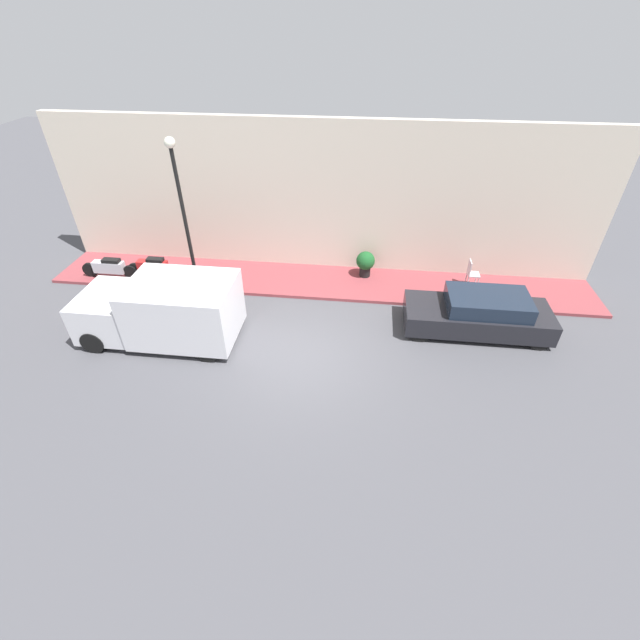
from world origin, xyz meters
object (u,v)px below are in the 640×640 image
at_px(streetlamp, 181,197).
at_px(cafe_chair, 472,272).
at_px(parked_car, 479,314).
at_px(scooter_silver, 110,267).
at_px(potted_plant, 365,262).
at_px(delivery_van, 162,310).
at_px(motorcycle_red, 154,268).

bearing_deg(streetlamp, cafe_chair, -83.57).
relative_size(parked_car, scooter_silver, 2.06).
bearing_deg(scooter_silver, potted_plant, -82.50).
height_order(scooter_silver, cafe_chair, cafe_chair).
bearing_deg(potted_plant, streetlamp, 103.12).
distance_m(parked_car, potted_plant, 4.45).
xyz_separation_m(delivery_van, potted_plant, (4.13, -5.80, -0.31)).
distance_m(delivery_van, streetlamp, 3.62).
bearing_deg(parked_car, cafe_chair, -3.98).
bearing_deg(streetlamp, potted_plant, -76.88).
bearing_deg(motorcycle_red, cafe_chair, -85.67).
bearing_deg(parked_car, delivery_van, 98.45).
relative_size(scooter_silver, potted_plant, 2.20).
bearing_deg(streetlamp, scooter_silver, 87.14).
bearing_deg(delivery_van, parked_car, -81.55).
bearing_deg(potted_plant, cafe_chair, -94.53).
distance_m(delivery_van, scooter_silver, 4.45).
bearing_deg(scooter_silver, motorcycle_red, -87.74).
bearing_deg(streetlamp, motorcycle_red, 82.07).
bearing_deg(cafe_chair, streetlamp, 96.43).
xyz_separation_m(parked_car, delivery_van, (-1.38, 9.30, 0.35)).
height_order(delivery_van, potted_plant, delivery_van).
bearing_deg(parked_car, motorcycle_red, 81.63).
distance_m(parked_car, scooter_silver, 12.71).
distance_m(motorcycle_red, streetlamp, 3.19).
distance_m(parked_car, delivery_van, 9.41).
bearing_deg(scooter_silver, streetlamp, -92.86).
relative_size(potted_plant, cafe_chair, 0.97).
bearing_deg(scooter_silver, cafe_chair, -85.94).
relative_size(parked_car, delivery_van, 0.94).
bearing_deg(potted_plant, parked_car, -128.17).
bearing_deg(potted_plant, scooter_silver, 97.50).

